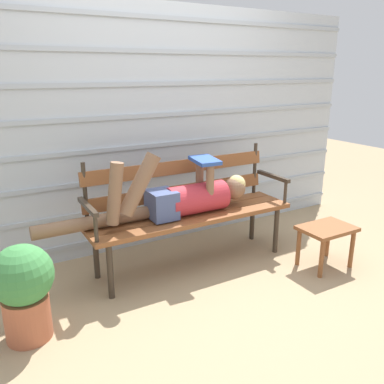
# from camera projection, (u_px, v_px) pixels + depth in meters

# --- Properties ---
(ground_plane) EXTENTS (12.00, 12.00, 0.00)m
(ground_plane) POSITION_uv_depth(u_px,v_px,m) (204.00, 273.00, 3.20)
(ground_plane) COLOR tan
(house_siding) EXTENTS (4.27, 0.08, 2.10)m
(house_siding) POSITION_uv_depth(u_px,v_px,m) (158.00, 129.00, 3.56)
(house_siding) COLOR #B2BCC6
(house_siding) RESTS_ON ground
(park_bench) EXTENTS (1.72, 0.45, 0.92)m
(park_bench) POSITION_uv_depth(u_px,v_px,m) (188.00, 205.00, 3.27)
(park_bench) COLOR brown
(park_bench) RESTS_ON ground
(reclining_person) EXTENTS (1.73, 0.26, 0.55)m
(reclining_person) POSITION_uv_depth(u_px,v_px,m) (179.00, 197.00, 3.12)
(reclining_person) COLOR #B72D38
(footstool) EXTENTS (0.43, 0.31, 0.35)m
(footstool) POSITION_uv_depth(u_px,v_px,m) (326.00, 234.00, 3.24)
(footstool) COLOR brown
(footstool) RESTS_ON ground
(potted_plant) EXTENTS (0.36, 0.36, 0.60)m
(potted_plant) POSITION_uv_depth(u_px,v_px,m) (24.00, 288.00, 2.34)
(potted_plant) COLOR #AD5B3D
(potted_plant) RESTS_ON ground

